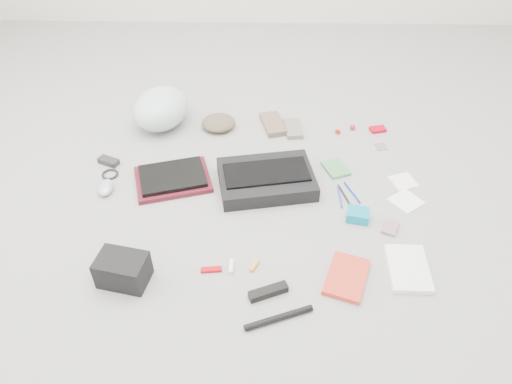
{
  "coord_description": "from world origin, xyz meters",
  "views": [
    {
      "loc": [
        0.04,
        -1.69,
        1.55
      ],
      "look_at": [
        0.0,
        0.0,
        0.05
      ],
      "focal_mm": 35.0,
      "sensor_mm": 36.0,
      "label": 1
    }
  ],
  "objects_px": {
    "book_red": "(347,277)",
    "camera_bag": "(123,270)",
    "messenger_bag": "(266,179)",
    "laptop": "(172,176)",
    "accordion_wallet": "(358,215)",
    "bike_helmet": "(161,108)"
  },
  "relations": [
    {
      "from": "laptop",
      "to": "accordion_wallet",
      "type": "height_order",
      "value": "accordion_wallet"
    },
    {
      "from": "bike_helmet",
      "to": "accordion_wallet",
      "type": "relative_size",
      "value": 3.63
    },
    {
      "from": "messenger_bag",
      "to": "laptop",
      "type": "bearing_deg",
      "value": 167.55
    },
    {
      "from": "bike_helmet",
      "to": "accordion_wallet",
      "type": "distance_m",
      "value": 1.22
    },
    {
      "from": "camera_bag",
      "to": "book_red",
      "type": "bearing_deg",
      "value": 13.51
    },
    {
      "from": "accordion_wallet",
      "to": "laptop",
      "type": "bearing_deg",
      "value": 177.13
    },
    {
      "from": "laptop",
      "to": "accordion_wallet",
      "type": "relative_size",
      "value": 3.16
    },
    {
      "from": "bike_helmet",
      "to": "camera_bag",
      "type": "relative_size",
      "value": 1.85
    },
    {
      "from": "book_red",
      "to": "bike_helmet",
      "type": "bearing_deg",
      "value": 149.55
    },
    {
      "from": "laptop",
      "to": "book_red",
      "type": "xyz_separation_m",
      "value": [
        0.77,
        -0.57,
        -0.02
      ]
    },
    {
      "from": "camera_bag",
      "to": "messenger_bag",
      "type": "bearing_deg",
      "value": 58.61
    },
    {
      "from": "bike_helmet",
      "to": "book_red",
      "type": "bearing_deg",
      "value": -29.32
    },
    {
      "from": "messenger_bag",
      "to": "bike_helmet",
      "type": "bearing_deg",
      "value": 128.64
    },
    {
      "from": "camera_bag",
      "to": "book_red",
      "type": "height_order",
      "value": "camera_bag"
    },
    {
      "from": "bike_helmet",
      "to": "accordion_wallet",
      "type": "height_order",
      "value": "bike_helmet"
    },
    {
      "from": "laptop",
      "to": "camera_bag",
      "type": "relative_size",
      "value": 1.61
    },
    {
      "from": "book_red",
      "to": "camera_bag",
      "type": "bearing_deg",
      "value": -159.02
    },
    {
      "from": "messenger_bag",
      "to": "laptop",
      "type": "height_order",
      "value": "messenger_bag"
    },
    {
      "from": "bike_helmet",
      "to": "camera_bag",
      "type": "height_order",
      "value": "bike_helmet"
    },
    {
      "from": "laptop",
      "to": "camera_bag",
      "type": "bearing_deg",
      "value": -115.55
    },
    {
      "from": "laptop",
      "to": "book_red",
      "type": "height_order",
      "value": "laptop"
    },
    {
      "from": "laptop",
      "to": "bike_helmet",
      "type": "bearing_deg",
      "value": 88.51
    }
  ]
}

